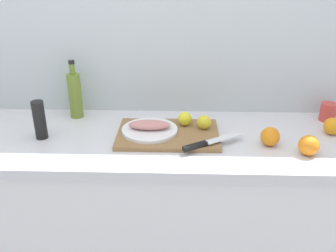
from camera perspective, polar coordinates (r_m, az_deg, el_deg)
back_wall at (r=1.83m, az=-3.81°, el=12.85°), size 3.20×0.05×2.50m
kitchen_counter at (r=1.88m, az=-4.05°, el=-13.96°), size 2.00×0.60×0.90m
cutting_board at (r=1.63m, az=-0.00°, el=-1.27°), size 0.44×0.30×0.02m
white_plate at (r=1.63m, az=-2.84°, el=-0.63°), size 0.25×0.25×0.01m
fish_fillet at (r=1.62m, az=-2.86°, el=0.19°), size 0.18×0.08×0.04m
chef_knife at (r=1.52m, az=5.85°, el=-2.63°), size 0.26×0.18×0.02m
lemon_0 at (r=1.69m, az=2.61°, el=1.14°), size 0.06×0.06×0.06m
lemon_1 at (r=1.66m, az=5.58°, el=0.61°), size 0.06×0.06×0.06m
olive_oil_bottle at (r=1.85m, az=-14.16°, el=4.74°), size 0.06×0.06×0.28m
coffee_mug_0 at (r=1.94m, az=23.54°, el=2.02°), size 0.11×0.07×0.09m
orange_0 at (r=1.57m, az=20.88°, el=-2.81°), size 0.08×0.08×0.08m
orange_2 at (r=1.60m, az=15.47°, el=-1.57°), size 0.08×0.08×0.08m
orange_3 at (r=1.80m, az=24.01°, el=-0.02°), size 0.08×0.08×0.08m
pepper_mill at (r=1.68m, az=-19.20°, el=0.88°), size 0.05×0.05×0.17m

